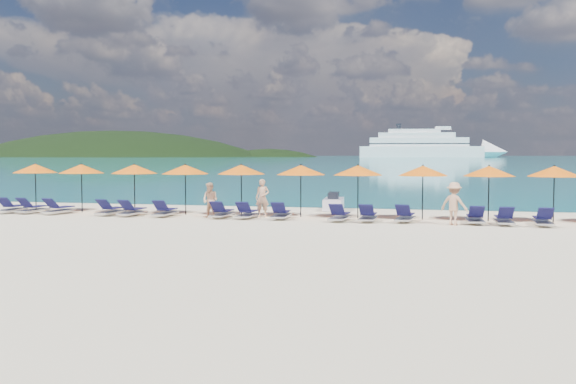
# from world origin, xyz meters

# --- Properties ---
(ground) EXTENTS (1400.00, 1400.00, 0.00)m
(ground) POSITION_xyz_m (0.00, 0.00, 0.00)
(ground) COLOR beige
(sea) EXTENTS (1600.00, 1300.00, 0.01)m
(sea) POSITION_xyz_m (0.00, 660.00, 0.01)
(sea) COLOR #1FA9B2
(sea) RESTS_ON ground
(headland_main) EXTENTS (374.00, 242.00, 126.50)m
(headland_main) POSITION_xyz_m (-300.00, 540.00, -38.00)
(headland_main) COLOR black
(headland_main) RESTS_ON ground
(headland_small) EXTENTS (162.00, 126.00, 85.50)m
(headland_small) POSITION_xyz_m (-150.00, 560.00, -35.00)
(headland_small) COLOR black
(headland_small) RESTS_ON ground
(cruise_ship) EXTENTS (120.92, 32.54, 33.28)m
(cruise_ship) POSITION_xyz_m (1.00, 519.94, 8.66)
(cruise_ship) COLOR white
(cruise_ship) RESTS_ON ground
(jetski) EXTENTS (1.09, 2.42, 0.84)m
(jetski) POSITION_xyz_m (0.87, 8.87, 0.34)
(jetski) COLOR silver
(jetski) RESTS_ON ground
(beachgoer_a) EXTENTS (0.62, 0.44, 1.63)m
(beachgoer_a) POSITION_xyz_m (-1.56, 4.84, 0.82)
(beachgoer_a) COLOR tan
(beachgoer_a) RESTS_ON ground
(beachgoer_b) EXTENTS (0.82, 0.60, 1.50)m
(beachgoer_b) POSITION_xyz_m (-3.57, 3.86, 0.75)
(beachgoer_b) COLOR tan
(beachgoer_b) RESTS_ON ground
(beachgoer_c) EXTENTS (1.17, 0.88, 1.64)m
(beachgoer_c) POSITION_xyz_m (6.38, 3.41, 0.82)
(beachgoer_c) COLOR tan
(beachgoer_c) RESTS_ON ground
(umbrella_0) EXTENTS (2.10, 2.10, 2.28)m
(umbrella_0) POSITION_xyz_m (-12.85, 5.22, 2.02)
(umbrella_0) COLOR black
(umbrella_0) RESTS_ON ground
(umbrella_1) EXTENTS (2.10, 2.10, 2.28)m
(umbrella_1) POSITION_xyz_m (-10.31, 5.06, 2.02)
(umbrella_1) COLOR black
(umbrella_1) RESTS_ON ground
(umbrella_2) EXTENTS (2.10, 2.10, 2.28)m
(umbrella_2) POSITION_xyz_m (-7.67, 5.10, 2.02)
(umbrella_2) COLOR black
(umbrella_2) RESTS_ON ground
(umbrella_3) EXTENTS (2.10, 2.10, 2.28)m
(umbrella_3) POSITION_xyz_m (-5.17, 5.04, 2.02)
(umbrella_3) COLOR black
(umbrella_3) RESTS_ON ground
(umbrella_4) EXTENTS (2.10, 2.10, 2.28)m
(umbrella_4) POSITION_xyz_m (-2.66, 5.33, 2.02)
(umbrella_4) COLOR black
(umbrella_4) RESTS_ON ground
(umbrella_5) EXTENTS (2.10, 2.10, 2.28)m
(umbrella_5) POSITION_xyz_m (0.05, 5.17, 2.02)
(umbrella_5) COLOR black
(umbrella_5) RESTS_ON ground
(umbrella_6) EXTENTS (2.10, 2.10, 2.28)m
(umbrella_6) POSITION_xyz_m (2.50, 5.19, 2.02)
(umbrella_6) COLOR black
(umbrella_6) RESTS_ON ground
(umbrella_7) EXTENTS (2.10, 2.10, 2.28)m
(umbrella_7) POSITION_xyz_m (5.16, 5.23, 2.02)
(umbrella_7) COLOR black
(umbrella_7) RESTS_ON ground
(umbrella_8) EXTENTS (2.10, 2.10, 2.28)m
(umbrella_8) POSITION_xyz_m (7.75, 5.19, 2.02)
(umbrella_8) COLOR black
(umbrella_8) RESTS_ON ground
(umbrella_9) EXTENTS (2.10, 2.10, 2.28)m
(umbrella_9) POSITION_xyz_m (10.22, 5.33, 2.02)
(umbrella_9) COLOR black
(umbrella_9) RESTS_ON ground
(lounger_0) EXTENTS (0.74, 1.74, 0.66)m
(lounger_0) POSITION_xyz_m (-13.32, 4.07, 0.24)
(lounger_0) COLOR silver
(lounger_0) RESTS_ON ground
(lounger_1) EXTENTS (0.73, 1.74, 0.66)m
(lounger_1) POSITION_xyz_m (-12.23, 4.04, 0.24)
(lounger_1) COLOR silver
(lounger_1) RESTS_ON ground
(lounger_2) EXTENTS (0.78, 1.75, 0.66)m
(lounger_2) POSITION_xyz_m (-10.86, 3.99, 0.24)
(lounger_2) COLOR silver
(lounger_2) RESTS_ON ground
(lounger_3) EXTENTS (0.71, 1.73, 0.66)m
(lounger_3) POSITION_xyz_m (-8.28, 4.02, 0.24)
(lounger_3) COLOR silver
(lounger_3) RESTS_ON ground
(lounger_4) EXTENTS (0.70, 1.73, 0.66)m
(lounger_4) POSITION_xyz_m (-7.19, 3.91, 0.24)
(lounger_4) COLOR silver
(lounger_4) RESTS_ON ground
(lounger_5) EXTENTS (0.68, 1.72, 0.66)m
(lounger_5) POSITION_xyz_m (-5.68, 3.99, 0.24)
(lounger_5) COLOR silver
(lounger_5) RESTS_ON ground
(lounger_6) EXTENTS (0.63, 1.70, 0.66)m
(lounger_6) POSITION_xyz_m (-3.09, 3.95, 0.24)
(lounger_6) COLOR silver
(lounger_6) RESTS_ON ground
(lounger_7) EXTENTS (0.64, 1.71, 0.66)m
(lounger_7) POSITION_xyz_m (-1.99, 3.96, 0.24)
(lounger_7) COLOR silver
(lounger_7) RESTS_ON ground
(lounger_8) EXTENTS (0.71, 1.73, 0.66)m
(lounger_8) POSITION_xyz_m (-0.56, 4.06, 0.24)
(lounger_8) COLOR silver
(lounger_8) RESTS_ON ground
(lounger_9) EXTENTS (0.73, 1.74, 0.66)m
(lounger_9) POSITION_xyz_m (1.95, 3.77, 0.24)
(lounger_9) COLOR silver
(lounger_9) RESTS_ON ground
(lounger_10) EXTENTS (0.64, 1.71, 0.66)m
(lounger_10) POSITION_xyz_m (3.07, 3.86, 0.24)
(lounger_10) COLOR silver
(lounger_10) RESTS_ON ground
(lounger_11) EXTENTS (0.79, 1.75, 0.66)m
(lounger_11) POSITION_xyz_m (4.51, 4.06, 0.24)
(lounger_11) COLOR silver
(lounger_11) RESTS_ON ground
(lounger_12) EXTENTS (0.69, 1.72, 0.66)m
(lounger_12) POSITION_xyz_m (7.18, 4.02, 0.24)
(lounger_12) COLOR silver
(lounger_12) RESTS_ON ground
(lounger_13) EXTENTS (0.69, 1.72, 0.66)m
(lounger_13) POSITION_xyz_m (8.23, 3.85, 0.24)
(lounger_13) COLOR silver
(lounger_13) RESTS_ON ground
(lounger_14) EXTENTS (0.63, 1.70, 0.66)m
(lounger_14) POSITION_xyz_m (9.61, 3.81, 0.24)
(lounger_14) COLOR silver
(lounger_14) RESTS_ON ground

